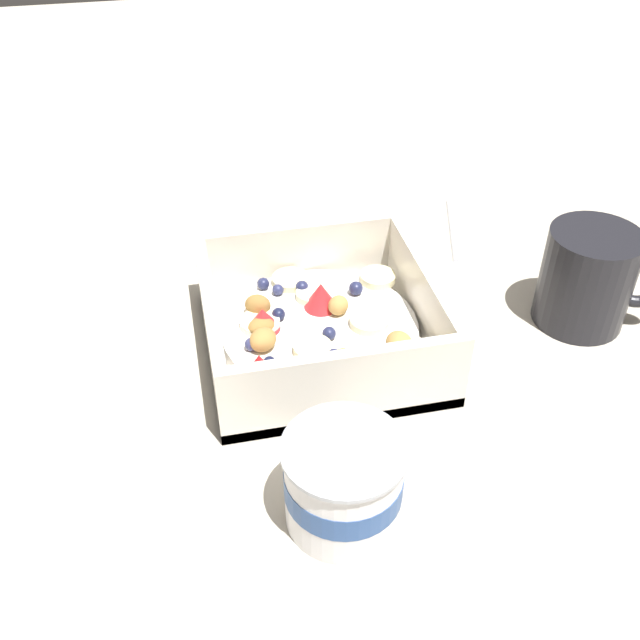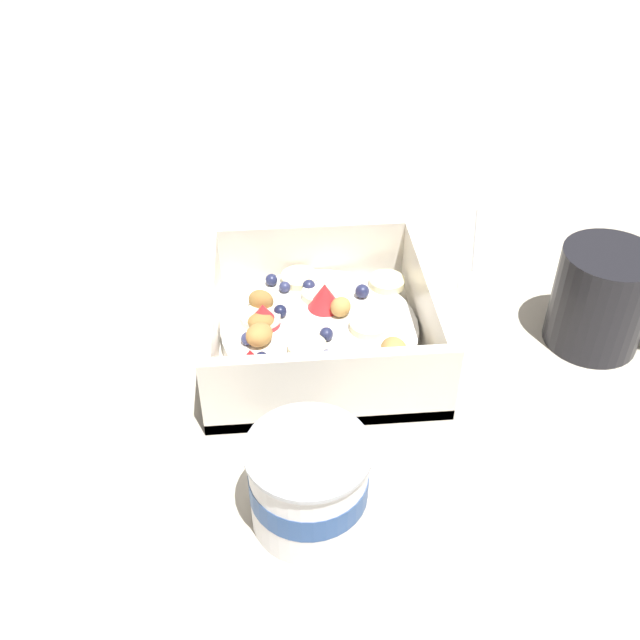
{
  "view_description": "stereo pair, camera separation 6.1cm",
  "coord_description": "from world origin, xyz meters",
  "views": [
    {
      "loc": [
        0.09,
        0.45,
        0.41
      ],
      "look_at": [
        -0.01,
        -0.02,
        0.03
      ],
      "focal_mm": 40.56,
      "sensor_mm": 36.0,
      "label": 1
    },
    {
      "loc": [
        0.03,
        0.46,
        0.41
      ],
      "look_at": [
        -0.01,
        -0.02,
        0.03
      ],
      "focal_mm": 40.56,
      "sensor_mm": 36.0,
      "label": 2
    }
  ],
  "objects": [
    {
      "name": "coffee_mug",
      "position": [
        -0.25,
        -0.01,
        0.05
      ],
      "size": [
        0.11,
        0.08,
        0.09
      ],
      "color": "black",
      "rests_on": "ground"
    },
    {
      "name": "ground_plane",
      "position": [
        0.0,
        0.0,
        0.0
      ],
      "size": [
        2.4,
        2.4,
        0.0
      ],
      "primitive_type": "plane",
      "color": "beige"
    },
    {
      "name": "yogurt_cup",
      "position": [
        0.01,
        0.16,
        0.03
      ],
      "size": [
        0.08,
        0.08,
        0.07
      ],
      "color": "white",
      "rests_on": "ground"
    },
    {
      "name": "spoon",
      "position": [
        -0.18,
        -0.12,
        0.0
      ],
      "size": [
        0.07,
        0.17,
        0.01
      ],
      "color": "silver",
      "rests_on": "ground"
    },
    {
      "name": "fruit_bowl",
      "position": [
        -0.01,
        -0.02,
        0.02
      ],
      "size": [
        0.19,
        0.19,
        0.07
      ],
      "color": "white",
      "rests_on": "ground"
    }
  ]
}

